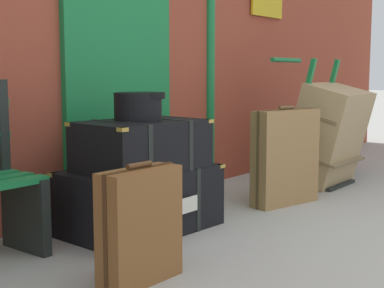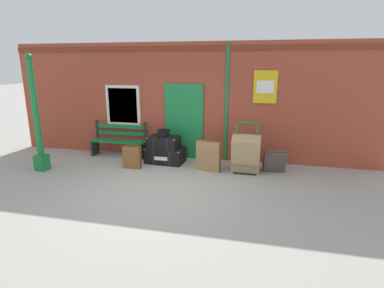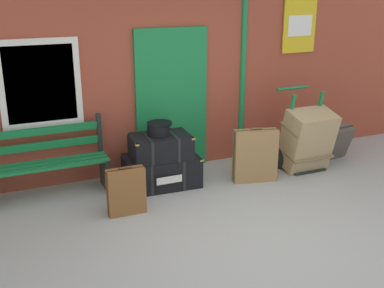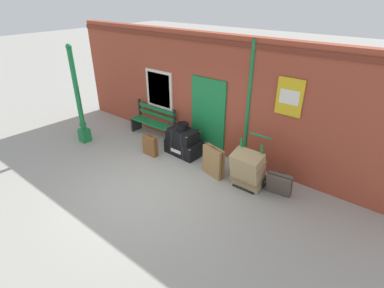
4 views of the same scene
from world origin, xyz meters
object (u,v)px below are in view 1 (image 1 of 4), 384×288
Objects in this scene: steamer_trunk_middle at (142,145)px; round_hatbox at (138,105)px; steamer_trunk_base at (140,199)px; suitcase_tan at (285,157)px; suitcase_slate at (140,226)px; large_brown_trunk at (328,134)px; suitcase_brown at (339,146)px; porters_trolley at (310,155)px.

round_hatbox is (-0.02, 0.01, 0.26)m from steamer_trunk_middle.
steamer_trunk_base is at bearing 63.30° from steamer_trunk_middle.
suitcase_tan reaches higher than suitcase_slate.
large_brown_trunk is 2.90m from suitcase_slate.
large_brown_trunk is 1.20× the size of suitcase_tan.
suitcase_tan is (-0.92, -0.05, -0.10)m from large_brown_trunk.
steamer_trunk_base is at bearing 171.04° from large_brown_trunk.
large_brown_trunk is 0.76m from suitcase_brown.
large_brown_trunk is at bearing 6.08° from suitcase_slate.
steamer_trunk_middle is 0.96m from suitcase_slate.
suitcase_tan is (-0.92, -0.23, 0.11)m from porters_trolley.
steamer_trunk_middle is at bearing 42.25° from suitcase_slate.
porters_trolley is 0.70m from suitcase_brown.
large_brown_trunk is 1.55× the size of suitcase_slate.
porters_trolley is 1.49× the size of suitcase_tan.
large_brown_trunk reaches higher than suitcase_slate.
suitcase_slate is (-2.88, -0.31, -0.19)m from large_brown_trunk.
round_hatbox is at bearing -143.90° from steamer_trunk_base.
porters_trolley reaches higher than suitcase_tan.
suitcase_brown is at bearing 8.83° from suitcase_tan.
steamer_trunk_base is 1.69× the size of suitcase_slate.
suitcase_tan is 1.38× the size of suitcase_brown.
steamer_trunk_middle is at bearing -35.51° from round_hatbox.
suitcase_tan is 1.98m from suitcase_slate.
suitcase_tan is at bearing -15.92° from round_hatbox.
porters_trolley reaches higher than steamer_trunk_middle.
round_hatbox is 0.35× the size of large_brown_trunk.
steamer_trunk_base is 1.23× the size of steamer_trunk_middle.
porters_trolley is 2.06× the size of suitcase_brown.
round_hatbox is at bearing 176.35° from porters_trolley.
steamer_trunk_middle is 2.23m from porters_trolley.
large_brown_trunk is (2.20, -0.31, -0.10)m from steamer_trunk_middle.
suitcase_tan is at bearing -171.17° from suitcase_brown.
porters_trolley is 0.95m from suitcase_tan.
porters_trolley reaches higher than round_hatbox.
porters_trolley is at bearing -3.37° from steamer_trunk_middle.
suitcase_tan is at bearing -165.98° from porters_trolley.
porters_trolley is 1.92× the size of suitcase_slate.
suitcase_tan is 1.64m from suitcase_brown.
porters_trolley is at bearing -4.39° from steamer_trunk_base.
round_hatbox is 2.27m from large_brown_trunk.
steamer_trunk_middle is 0.88× the size of large_brown_trunk.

